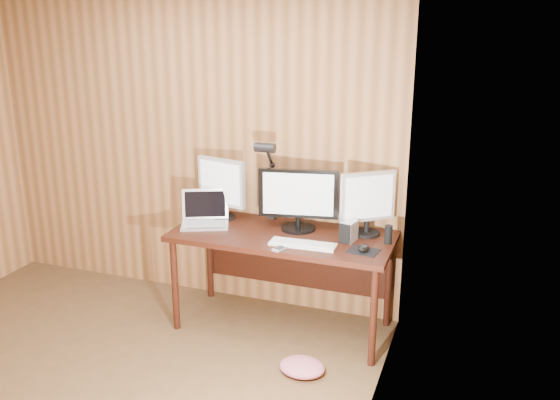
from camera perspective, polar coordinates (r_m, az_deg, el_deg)
The scene contains 14 objects.
room_shell at distance 3.29m, azimuth -25.37°, elevation -2.17°, with size 4.00×4.00×4.00m.
desk at distance 4.40m, azimuth 0.54°, elevation -4.44°, with size 1.60×0.70×0.75m.
monitor_center at distance 4.31m, azimuth 1.78°, elevation 0.15°, with size 0.58×0.25×0.45m.
monitor_left at distance 4.56m, azimuth -5.66°, elevation 1.31°, with size 0.42×0.20×0.48m.
monitor_right at distance 4.24m, azimuth 8.44°, elevation -0.12°, with size 0.35×0.28×0.46m.
laptop at distance 4.52m, azimuth -7.23°, elevation -1.52°, with size 0.43×0.39×0.25m.
keyboard at distance 4.07m, azimuth 2.21°, elevation -4.27°, with size 0.46×0.15×0.02m.
mousepad at distance 4.01m, azimuth 8.03°, elevation -4.88°, with size 0.20×0.16×0.00m, color black.
mouse at distance 4.01m, azimuth 8.04°, elevation -4.60°, with size 0.07×0.11×0.04m, color black.
hard_drive at distance 4.16m, azimuth 6.61°, elevation -3.01°, with size 0.12×0.15×0.14m.
phone at distance 4.00m, azimuth -0.04°, elevation -4.70°, with size 0.09×0.12×0.02m.
speaker at distance 4.16m, azimuth 10.39°, elevation -3.28°, with size 0.05×0.05×0.13m, color black.
desk_lamp at distance 4.43m, azimuth -1.13°, elevation 2.99°, with size 0.15×0.22×0.67m.
fabric_pile at distance 4.04m, azimuth 2.13°, elevation -15.77°, with size 0.31×0.25×0.10m, color #B65867, non-canonical shape.
Camera 1 is at (2.27, -2.16, 2.24)m, focal length 38.00 mm.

